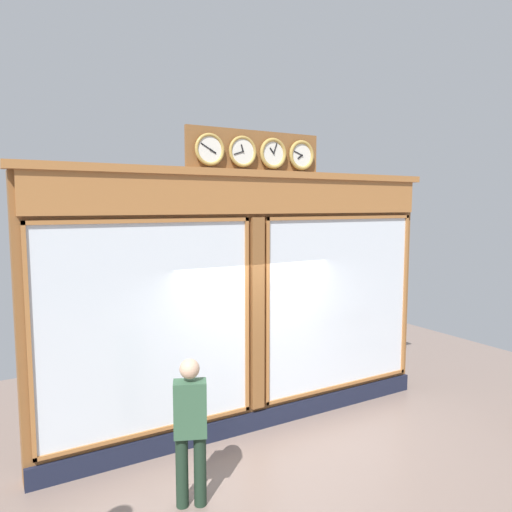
{
  "coord_description": "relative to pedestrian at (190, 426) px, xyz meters",
  "views": [
    {
      "loc": [
        3.5,
        5.99,
        3.35
      ],
      "look_at": [
        0.0,
        0.0,
        2.62
      ],
      "focal_mm": 33.83,
      "sensor_mm": 36.0,
      "label": 1
    }
  ],
  "objects": [
    {
      "name": "shop_facade",
      "position": [
        -1.56,
        -1.37,
        1.02
      ],
      "size": [
        6.45,
        0.42,
        4.4
      ],
      "color": "brown",
      "rests_on": "ground_plane"
    },
    {
      "name": "pedestrian",
      "position": [
        0.0,
        0.0,
        0.0
      ],
      "size": [
        0.42,
        0.34,
        1.69
      ],
      "color": "#1C2F21",
      "rests_on": "ground_plane"
    }
  ]
}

